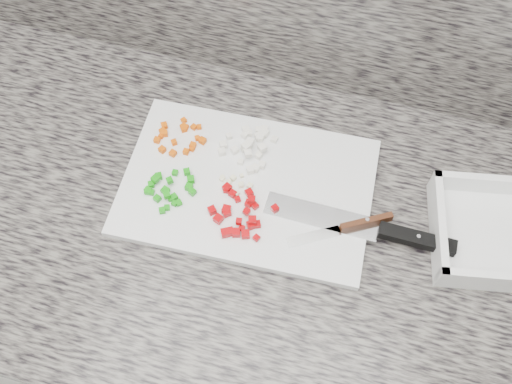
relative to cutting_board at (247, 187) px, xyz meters
The scene contains 11 objects.
cabinet 0.48m from the cutting_board, 106.53° to the right, with size 3.92×0.62×0.86m, color silver.
countertop 0.06m from the cutting_board, 106.53° to the right, with size 3.96×0.64×0.04m, color #66615A.
cutting_board is the anchor object (origin of this frame).
carrot_pile 0.15m from the cutting_board, 157.42° to the left, with size 0.09×0.08×0.01m.
onion_pile 0.08m from the cutting_board, 101.29° to the left, with size 0.09×0.10×0.02m.
green_pepper_pile 0.13m from the cutting_board, 159.86° to the right, with size 0.08×0.09×0.02m.
red_pepper_pile 0.06m from the cutting_board, 88.16° to the right, with size 0.11×0.09×0.02m.
garlic_pile 0.02m from the cutting_board, 169.43° to the right, with size 0.06×0.04×0.01m.
chef_knife 0.23m from the cutting_board, ahead, with size 0.30×0.04×0.02m.
paring_knife 0.18m from the cutting_board, ahead, with size 0.15×0.09×0.02m.
tray 0.42m from the cutting_board, ahead, with size 0.27×0.21×0.05m.
Camera 1 is at (0.15, 1.06, 1.71)m, focal length 40.00 mm.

